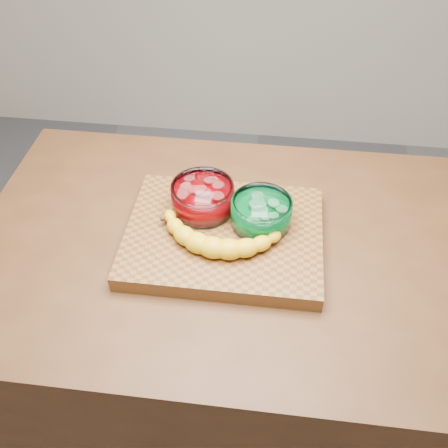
# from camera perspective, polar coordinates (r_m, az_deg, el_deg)

# --- Properties ---
(ground) EXTENTS (3.50, 3.50, 0.00)m
(ground) POSITION_cam_1_polar(r_m,az_deg,el_deg) (1.93, -0.00, -20.61)
(ground) COLOR #5A5A5E
(ground) RESTS_ON ground
(counter) EXTENTS (1.20, 0.80, 0.90)m
(counter) POSITION_cam_1_polar(r_m,az_deg,el_deg) (1.53, -0.00, -13.62)
(counter) COLOR #4D2D17
(counter) RESTS_ON ground
(cutting_board) EXTENTS (0.45, 0.35, 0.04)m
(cutting_board) POSITION_cam_1_polar(r_m,az_deg,el_deg) (1.16, -0.00, -1.40)
(cutting_board) COLOR brown
(cutting_board) RESTS_ON counter
(bowl_red) EXTENTS (0.15, 0.15, 0.07)m
(bowl_red) POSITION_cam_1_polar(r_m,az_deg,el_deg) (1.18, -2.44, 3.03)
(bowl_red) COLOR white
(bowl_red) RESTS_ON cutting_board
(bowl_green) EXTENTS (0.14, 0.14, 0.07)m
(bowl_green) POSITION_cam_1_polar(r_m,az_deg,el_deg) (1.14, 4.28, 1.31)
(bowl_green) COLOR white
(bowl_green) RESTS_ON cutting_board
(banana) EXTENTS (0.31, 0.16, 0.04)m
(banana) POSITION_cam_1_polar(r_m,az_deg,el_deg) (1.11, -0.52, -1.17)
(banana) COLOR gold
(banana) RESTS_ON cutting_board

